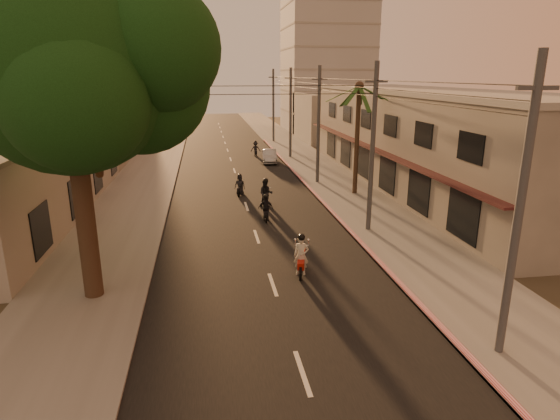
# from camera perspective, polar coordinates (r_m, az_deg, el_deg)

# --- Properties ---
(ground) EXTENTS (160.00, 160.00, 0.00)m
(ground) POSITION_cam_1_polar(r_m,az_deg,el_deg) (17.74, 0.06, -11.84)
(ground) COLOR #383023
(ground) RESTS_ON ground
(road) EXTENTS (10.00, 140.00, 0.02)m
(road) POSITION_cam_1_polar(r_m,az_deg,el_deg) (36.50, -4.96, 2.96)
(road) COLOR black
(road) RESTS_ON ground
(sidewalk_right) EXTENTS (5.00, 140.00, 0.12)m
(sidewalk_right) POSITION_cam_1_polar(r_m,az_deg,el_deg) (37.76, 6.48, 3.44)
(sidewalk_right) COLOR slate
(sidewalk_right) RESTS_ON ground
(sidewalk_left) EXTENTS (5.00, 140.00, 0.12)m
(sidewalk_left) POSITION_cam_1_polar(r_m,az_deg,el_deg) (36.75, -16.71, 2.49)
(sidewalk_left) COLOR slate
(sidewalk_left) RESTS_ON ground
(curb_stripe) EXTENTS (0.20, 60.00, 0.20)m
(curb_stripe) POSITION_cam_1_polar(r_m,az_deg,el_deg) (32.45, 4.73, 1.44)
(curb_stripe) COLOR red
(curb_stripe) RESTS_ON ground
(shophouse_row) EXTENTS (8.80, 34.20, 7.30)m
(shophouse_row) POSITION_cam_1_polar(r_m,az_deg,el_deg) (37.57, 17.12, 8.33)
(shophouse_row) COLOR gray
(shophouse_row) RESTS_ON ground
(left_building) EXTENTS (8.20, 24.20, 5.20)m
(left_building) POSITION_cam_1_polar(r_m,az_deg,el_deg) (32.13, -29.95, 3.74)
(left_building) COLOR #9C978D
(left_building) RESTS_ON ground
(distant_tower) EXTENTS (12.10, 12.10, 28.00)m
(distant_tower) POSITION_cam_1_polar(r_m,az_deg,el_deg) (74.03, 5.75, 20.52)
(distant_tower) COLOR #B7B5B2
(distant_tower) RESTS_ON ground
(broadleaf_tree) EXTENTS (9.60, 8.70, 12.10)m
(broadleaf_tree) POSITION_cam_1_polar(r_m,az_deg,el_deg) (18.07, -23.15, 15.39)
(broadleaf_tree) COLOR black
(broadleaf_tree) RESTS_ON ground
(palm_tree) EXTENTS (5.00, 5.00, 8.20)m
(palm_tree) POSITION_cam_1_polar(r_m,az_deg,el_deg) (33.18, 9.62, 13.93)
(palm_tree) COLOR black
(palm_tree) RESTS_ON ground
(utility_poles) EXTENTS (1.20, 48.26, 9.00)m
(utility_poles) POSITION_cam_1_polar(r_m,az_deg,el_deg) (36.55, 4.79, 13.32)
(utility_poles) COLOR #38383A
(utility_poles) RESTS_ON ground
(filler_right) EXTENTS (8.00, 14.00, 6.00)m
(filler_right) POSITION_cam_1_polar(r_m,az_deg,el_deg) (62.89, 6.24, 11.25)
(filler_right) COLOR #9C978D
(filler_right) RESTS_ON ground
(filler_left_near) EXTENTS (8.00, 14.00, 4.40)m
(filler_left_near) POSITION_cam_1_polar(r_m,az_deg,el_deg) (51.14, -22.28, 8.12)
(filler_left_near) COLOR #9C978D
(filler_left_near) RESTS_ON ground
(filler_left_far) EXTENTS (8.00, 14.00, 7.00)m
(filler_left_far) POSITION_cam_1_polar(r_m,az_deg,el_deg) (68.60, -19.13, 11.29)
(filler_left_far) COLOR #9C978D
(filler_left_far) RESTS_ON ground
(scooter_red) EXTENTS (0.91, 1.87, 1.87)m
(scooter_red) POSITION_cam_1_polar(r_m,az_deg,el_deg) (20.18, 2.60, -5.67)
(scooter_red) COLOR black
(scooter_red) RESTS_ON ground
(scooter_mid_a) EXTENTS (1.12, 1.96, 1.94)m
(scooter_mid_a) POSITION_cam_1_polar(r_m,az_deg,el_deg) (30.31, -1.73, 1.95)
(scooter_mid_a) COLOR black
(scooter_mid_a) RESTS_ON ground
(scooter_mid_b) EXTENTS (0.94, 1.62, 1.59)m
(scooter_mid_b) POSITION_cam_1_polar(r_m,az_deg,el_deg) (27.58, -1.76, 0.15)
(scooter_mid_b) COLOR black
(scooter_mid_b) RESTS_ON ground
(scooter_far_a) EXTENTS (0.98, 1.58, 1.58)m
(scooter_far_a) POSITION_cam_1_polar(r_m,az_deg,el_deg) (33.50, -4.91, 3.00)
(scooter_far_a) COLOR black
(scooter_far_a) RESTS_ON ground
(scooter_far_b) EXTENTS (1.08, 1.71, 1.67)m
(scooter_far_b) POSITION_cam_1_polar(r_m,az_deg,el_deg) (49.65, -3.00, 7.41)
(scooter_far_b) COLOR black
(scooter_far_b) RESTS_ON ground
(parked_car) EXTENTS (2.03, 4.10, 1.27)m
(parked_car) POSITION_cam_1_polar(r_m,az_deg,el_deg) (46.14, -1.31, 6.59)
(parked_car) COLOR #A0A3A8
(parked_car) RESTS_ON ground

